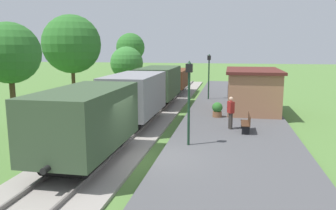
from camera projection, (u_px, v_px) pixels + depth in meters
ground_plane at (153, 162)px, 13.32m from camera, size 160.00×160.00×0.00m
platform_slab at (236, 164)px, 12.72m from camera, size 6.00×60.00×0.25m
track_ballast at (96, 157)px, 13.74m from camera, size 3.80×60.00×0.12m
rail_near at (113, 155)px, 13.58m from camera, size 0.07×60.00×0.14m
rail_far at (79, 153)px, 13.84m from camera, size 0.07×60.00×0.14m
freight_train at (146, 92)px, 21.71m from camera, size 2.50×26.00×2.72m
station_hut at (252, 90)px, 22.64m from camera, size 3.50×5.80×2.78m
bench_near_hut at (247, 123)px, 17.04m from camera, size 0.42×1.50×0.91m
bench_down_platform at (241, 93)px, 27.83m from camera, size 0.42×1.50×0.91m
person_waiting at (231, 111)px, 17.55m from camera, size 0.39×0.45×1.71m
potted_planter at (217, 109)px, 20.61m from camera, size 0.64×0.64×0.92m
lamp_post_near at (189, 87)px, 14.39m from camera, size 0.28×0.28×3.70m
lamp_post_far at (209, 68)px, 27.34m from camera, size 0.28×0.28×3.70m
tree_trackside_mid at (9, 53)px, 16.95m from camera, size 3.10×3.10×5.76m
tree_trackside_far at (72, 44)px, 25.13m from camera, size 4.36×4.36×6.88m
tree_field_left at (127, 63)px, 31.17m from camera, size 3.03×3.03×4.54m
tree_field_distant at (130, 48)px, 38.81m from camera, size 3.28×3.28×6.06m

